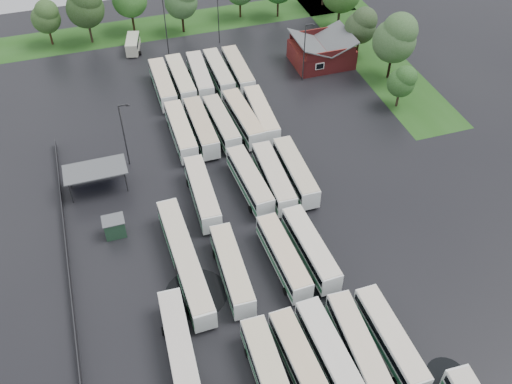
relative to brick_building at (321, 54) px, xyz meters
name	(u,v)px	position (x,y,z in m)	size (l,w,h in m)	color
ground	(271,279)	(-24.00, -42.77, -1.87)	(160.00, 160.00, 0.00)	black
brick_building	(321,54)	(0.00, 0.00, 0.00)	(10.07, 8.60, 5.39)	maroon
wash_shed	(95,170)	(-41.20, -20.74, 1.12)	(8.20, 4.20, 3.58)	#2D2D30
utility_hut	(114,227)	(-40.20, -30.17, -0.55)	(2.70, 2.20, 2.62)	#1C3D27
grass_strip_north	(173,25)	(-22.00, 22.03, -1.86)	(80.00, 10.00, 0.01)	#1F4B15
grass_strip_east	(372,54)	(10.00, 0.03, -1.86)	(10.00, 50.00, 0.01)	#1F4B15
west_fence	(69,270)	(-46.20, -34.77, -1.27)	(0.10, 50.00, 1.20)	#2D2D30
bus_r1c0	(270,377)	(-28.50, -55.37, 0.01)	(2.80, 12.28, 3.41)	white
bus_r1c1	(301,364)	(-25.11, -55.05, -0.06)	(2.98, 11.88, 3.28)	white
bus_r1c2	(331,356)	(-22.00, -55.07, 0.02)	(3.06, 12.42, 3.43)	white
bus_r1c3	(358,346)	(-18.92, -54.90, -0.05)	(3.01, 11.96, 3.30)	white
bus_r1c4	(390,339)	(-15.43, -55.14, -0.05)	(2.69, 11.87, 3.29)	white
bus_r2c0	(232,269)	(-28.32, -41.42, -0.04)	(2.93, 12.00, 3.32)	white
bus_r2c2	(283,257)	(-22.10, -41.47, -0.06)	(2.93, 11.85, 3.28)	white
bus_r2c3	(311,248)	(-18.62, -41.24, -0.04)	(3.02, 12.04, 3.32)	white
bus_r3c0	(202,193)	(-28.49, -28.13, -0.01)	(2.99, 12.23, 3.38)	white
bus_r3c2	(250,180)	(-21.90, -27.71, -0.04)	(3.14, 12.07, 3.33)	white
bus_r3c3	(274,178)	(-18.70, -28.19, 0.01)	(2.93, 12.30, 3.41)	white
bus_r3c4	(295,172)	(-15.48, -27.93, -0.01)	(2.82, 12.19, 3.38)	white
bus_r4c0	(181,131)	(-28.29, -14.31, -0.01)	(2.63, 12.15, 3.38)	white
bus_r4c1	(201,127)	(-25.21, -14.33, 0.01)	(2.61, 12.24, 3.41)	white
bus_r4c2	(222,123)	(-22.07, -14.21, -0.07)	(2.90, 11.79, 3.26)	white
bus_r4c3	(243,118)	(-18.66, -14.11, 0.01)	(3.21, 12.40, 3.42)	white
bus_r4c4	(261,115)	(-15.78, -14.07, 0.00)	(3.15, 12.28, 3.39)	white
bus_r5c0	(163,84)	(-28.38, -1.11, 0.00)	(2.70, 12.21, 3.39)	white
bus_r5c1	(181,80)	(-25.28, -0.69, 0.00)	(2.68, 12.21, 3.39)	white
bus_r5c2	(200,76)	(-22.04, -0.60, -0.03)	(3.16, 12.12, 3.34)	white
bus_r5c3	(219,73)	(-18.75, -0.42, -0.05)	(2.54, 11.84, 3.29)	white
bus_r5c4	(238,70)	(-15.51, -0.84, -0.01)	(2.76, 12.17, 3.38)	white
artic_bus_west_b	(185,260)	(-33.14, -38.51, 0.00)	(3.01, 18.19, 3.36)	white
artic_bus_west_c	(184,368)	(-36.25, -51.89, -0.06)	(3.23, 17.67, 3.26)	white
minibus	(133,44)	(-30.89, 14.52, -0.49)	(3.38, 6.00, 2.48)	beige
tree_north_0	(46,16)	(-44.75, 21.41, 3.69)	(5.22, 5.22, 8.64)	#3C2316
tree_north_1	(86,6)	(-37.60, 19.87, 5.36)	(6.78, 6.78, 11.23)	#372C1E
tree_east_0	(403,81)	(6.64, -16.07, 2.78)	(4.39, 4.37, 7.23)	#362A1D
tree_east_1	(396,37)	(9.23, -8.10, 5.72)	(7.11, 7.11, 11.78)	black
tree_east_2	(362,25)	(7.40, 0.44, 4.00)	(5.51, 5.51, 9.13)	#3B2A16
lamp_post_ne	(305,49)	(-5.02, -4.29, 4.08)	(1.58, 0.31, 10.24)	#2D2D30
lamp_post_nw	(124,131)	(-36.38, -17.15, 3.95)	(1.54, 0.30, 10.01)	#2D2D30
lamp_post_back_w	(166,23)	(-24.91, 11.27, 4.26)	(1.63, 0.32, 10.56)	#2D2D30
lamp_post_back_e	(219,16)	(-15.07, 12.53, 3.50)	(1.42, 0.28, 9.24)	#2D2D30
puddle_2	(196,294)	(-32.84, -42.18, -1.86)	(7.19, 7.19, 0.01)	black
puddle_3	(315,296)	(-20.14, -46.63, -1.86)	(3.42, 3.42, 0.01)	black
puddle_4	(447,375)	(-11.18, -59.73, -1.86)	(4.10, 4.10, 0.01)	black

